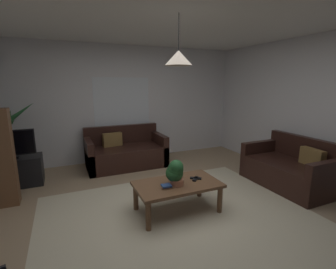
{
  "coord_description": "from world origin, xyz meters",
  "views": [
    {
      "loc": [
        -1.3,
        -2.65,
        1.74
      ],
      "look_at": [
        0.0,
        0.3,
        1.05
      ],
      "focal_mm": 25.91,
      "sensor_mm": 36.0,
      "label": 1
    }
  ],
  "objects_px": {
    "coffee_table": "(177,187)",
    "tv": "(9,144)",
    "remote_on_table_0": "(195,179)",
    "potted_palm_corner": "(12,148)",
    "book_on_table_1": "(166,186)",
    "remote_on_table_1": "(196,178)",
    "couch_under_window": "(126,153)",
    "book_on_table_0": "(166,187)",
    "potted_plant_on_table": "(175,171)",
    "pendant_lamp": "(179,58)",
    "couch_right_side": "(290,170)",
    "tv_stand": "(14,172)"
  },
  "relations": [
    {
      "from": "potted_plant_on_table",
      "to": "pendant_lamp",
      "type": "height_order",
      "value": "pendant_lamp"
    },
    {
      "from": "remote_on_table_0",
      "to": "potted_palm_corner",
      "type": "distance_m",
      "value": 3.43
    },
    {
      "from": "book_on_table_1",
      "to": "remote_on_table_1",
      "type": "bearing_deg",
      "value": 11.43
    },
    {
      "from": "tv_stand",
      "to": "tv",
      "type": "height_order",
      "value": "tv"
    },
    {
      "from": "coffee_table",
      "to": "tv",
      "type": "relative_size",
      "value": 1.5
    },
    {
      "from": "tv_stand",
      "to": "potted_palm_corner",
      "type": "bearing_deg",
      "value": 96.65
    },
    {
      "from": "book_on_table_1",
      "to": "potted_palm_corner",
      "type": "distance_m",
      "value": 3.15
    },
    {
      "from": "coffee_table",
      "to": "pendant_lamp",
      "type": "relative_size",
      "value": 1.92
    },
    {
      "from": "couch_under_window",
      "to": "book_on_table_0",
      "type": "relative_size",
      "value": 14.05
    },
    {
      "from": "remote_on_table_0",
      "to": "pendant_lamp",
      "type": "bearing_deg",
      "value": -134.69
    },
    {
      "from": "remote_on_table_0",
      "to": "tv_stand",
      "type": "height_order",
      "value": "tv_stand"
    },
    {
      "from": "remote_on_table_0",
      "to": "remote_on_table_1",
      "type": "xyz_separation_m",
      "value": [
        0.01,
        0.02,
        0.0
      ]
    },
    {
      "from": "tv_stand",
      "to": "coffee_table",
      "type": "bearing_deg",
      "value": -40.55
    },
    {
      "from": "remote_on_table_0",
      "to": "pendant_lamp",
      "type": "distance_m",
      "value": 1.64
    },
    {
      "from": "potted_plant_on_table",
      "to": "couch_right_side",
      "type": "bearing_deg",
      "value": 1.11
    },
    {
      "from": "book_on_table_1",
      "to": "tv_stand",
      "type": "height_order",
      "value": "tv_stand"
    },
    {
      "from": "potted_plant_on_table",
      "to": "tv_stand",
      "type": "distance_m",
      "value": 2.9
    },
    {
      "from": "remote_on_table_1",
      "to": "potted_palm_corner",
      "type": "height_order",
      "value": "potted_palm_corner"
    },
    {
      "from": "couch_under_window",
      "to": "book_on_table_0",
      "type": "bearing_deg",
      "value": -90.5
    },
    {
      "from": "couch_under_window",
      "to": "tv",
      "type": "relative_size",
      "value": 2.11
    },
    {
      "from": "tv_stand",
      "to": "pendant_lamp",
      "type": "height_order",
      "value": "pendant_lamp"
    },
    {
      "from": "couch_under_window",
      "to": "book_on_table_1",
      "type": "distance_m",
      "value": 2.22
    },
    {
      "from": "couch_right_side",
      "to": "remote_on_table_0",
      "type": "xyz_separation_m",
      "value": [
        -1.86,
        0.01,
        0.15
      ]
    },
    {
      "from": "tv_stand",
      "to": "couch_right_side",
      "type": "bearing_deg",
      "value": -23.43
    },
    {
      "from": "book_on_table_0",
      "to": "tv",
      "type": "xyz_separation_m",
      "value": [
        -1.99,
        1.93,
        0.32
      ]
    },
    {
      "from": "couch_right_side",
      "to": "potted_palm_corner",
      "type": "relative_size",
      "value": 1.01
    },
    {
      "from": "remote_on_table_0",
      "to": "couch_right_side",
      "type": "bearing_deg",
      "value": 44.03
    },
    {
      "from": "couch_under_window",
      "to": "potted_palm_corner",
      "type": "relative_size",
      "value": 1.13
    },
    {
      "from": "remote_on_table_1",
      "to": "tv_stand",
      "type": "bearing_deg",
      "value": -91.3
    },
    {
      "from": "couch_under_window",
      "to": "coffee_table",
      "type": "bearing_deg",
      "value": -85.0
    },
    {
      "from": "coffee_table",
      "to": "couch_right_side",
      "type": "bearing_deg",
      "value": -0.08
    },
    {
      "from": "tv",
      "to": "potted_palm_corner",
      "type": "distance_m",
      "value": 0.49
    },
    {
      "from": "potted_palm_corner",
      "to": "pendant_lamp",
      "type": "xyz_separation_m",
      "value": [
        2.25,
        -2.31,
        1.47
      ]
    },
    {
      "from": "book_on_table_1",
      "to": "pendant_lamp",
      "type": "relative_size",
      "value": 0.21
    },
    {
      "from": "book_on_table_0",
      "to": "potted_plant_on_table",
      "type": "xyz_separation_m",
      "value": [
        0.15,
        0.03,
        0.18
      ]
    },
    {
      "from": "couch_under_window",
      "to": "pendant_lamp",
      "type": "height_order",
      "value": "pendant_lamp"
    },
    {
      "from": "couch_right_side",
      "to": "remote_on_table_0",
      "type": "height_order",
      "value": "couch_right_side"
    },
    {
      "from": "couch_right_side",
      "to": "book_on_table_1",
      "type": "bearing_deg",
      "value": -88.15
    },
    {
      "from": "remote_on_table_0",
      "to": "tv",
      "type": "bearing_deg",
      "value": -172.49
    },
    {
      "from": "book_on_table_0",
      "to": "remote_on_table_1",
      "type": "height_order",
      "value": "remote_on_table_1"
    },
    {
      "from": "pendant_lamp",
      "to": "couch_right_side",
      "type": "bearing_deg",
      "value": -0.08
    },
    {
      "from": "remote_on_table_0",
      "to": "tv",
      "type": "xyz_separation_m",
      "value": [
        -2.48,
        1.85,
        0.32
      ]
    },
    {
      "from": "book_on_table_0",
      "to": "potted_palm_corner",
      "type": "xyz_separation_m",
      "value": [
        -2.04,
        2.39,
        0.14
      ]
    },
    {
      "from": "tv_stand",
      "to": "remote_on_table_1",
      "type": "bearing_deg",
      "value": -36.69
    },
    {
      "from": "coffee_table",
      "to": "potted_palm_corner",
      "type": "distance_m",
      "value": 3.23
    },
    {
      "from": "couch_right_side",
      "to": "coffee_table",
      "type": "relative_size",
      "value": 1.25
    },
    {
      "from": "tv",
      "to": "pendant_lamp",
      "type": "relative_size",
      "value": 1.28
    },
    {
      "from": "potted_palm_corner",
      "to": "coffee_table",
      "type": "bearing_deg",
      "value": -45.84
    },
    {
      "from": "remote_on_table_0",
      "to": "tv",
      "type": "height_order",
      "value": "tv"
    },
    {
      "from": "remote_on_table_0",
      "to": "tv_stand",
      "type": "xyz_separation_m",
      "value": [
        -2.48,
        1.87,
        -0.17
      ]
    }
  ]
}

